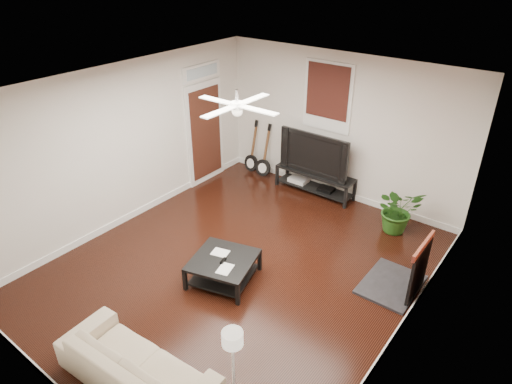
% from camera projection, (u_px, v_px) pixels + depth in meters
% --- Properties ---
extents(room, '(5.01, 6.01, 2.81)m').
position_uv_depth(room, '(239.00, 187.00, 6.32)').
color(room, black).
rests_on(room, ground).
extents(brick_accent, '(0.02, 2.20, 2.80)m').
position_uv_depth(brick_accent, '(439.00, 214.00, 5.69)').
color(brick_accent, '#AE4838').
rests_on(brick_accent, floor).
extents(fireplace, '(0.80, 1.10, 0.92)m').
position_uv_depth(fireplace, '(406.00, 264.00, 6.29)').
color(fireplace, black).
rests_on(fireplace, floor).
extents(window_back, '(1.00, 0.06, 1.30)m').
position_uv_depth(window_back, '(328.00, 97.00, 8.28)').
color(window_back, '#37100F').
rests_on(window_back, wall_back).
extents(door_left, '(0.08, 1.00, 2.50)m').
position_uv_depth(door_left, '(205.00, 124.00, 9.03)').
color(door_left, white).
rests_on(door_left, wall_left).
extents(tv_stand, '(1.64, 0.44, 0.46)m').
position_uv_depth(tv_stand, '(315.00, 182.00, 9.00)').
color(tv_stand, black).
rests_on(tv_stand, floor).
extents(tv, '(1.47, 0.19, 0.84)m').
position_uv_depth(tv, '(317.00, 152.00, 8.70)').
color(tv, black).
rests_on(tv, tv_stand).
extents(coffee_table, '(1.09, 1.09, 0.37)m').
position_uv_depth(coffee_table, '(223.00, 269.00, 6.63)').
color(coffee_table, black).
rests_on(coffee_table, floor).
extents(sofa, '(1.98, 0.88, 0.57)m').
position_uv_depth(sofa, '(137.00, 366.00, 4.98)').
color(sofa, '#BEAB8F').
rests_on(sofa, floor).
extents(potted_plant, '(1.00, 1.00, 0.84)m').
position_uv_depth(potted_plant, '(398.00, 210.00, 7.68)').
color(potted_plant, '#235518').
rests_on(potted_plant, floor).
extents(guitar_left, '(0.39, 0.30, 1.17)m').
position_uv_depth(guitar_left, '(251.00, 147.00, 9.66)').
color(guitar_left, black).
rests_on(guitar_left, floor).
extents(guitar_right, '(0.37, 0.26, 1.17)m').
position_uv_depth(guitar_right, '(263.00, 152.00, 9.45)').
color(guitar_right, black).
rests_on(guitar_right, floor).
extents(ceiling_fan, '(1.24, 1.24, 0.32)m').
position_uv_depth(ceiling_fan, '(237.00, 105.00, 5.74)').
color(ceiling_fan, white).
rests_on(ceiling_fan, ceiling).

